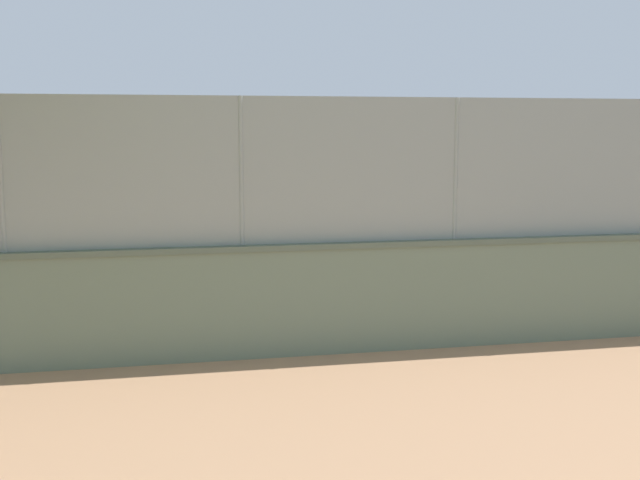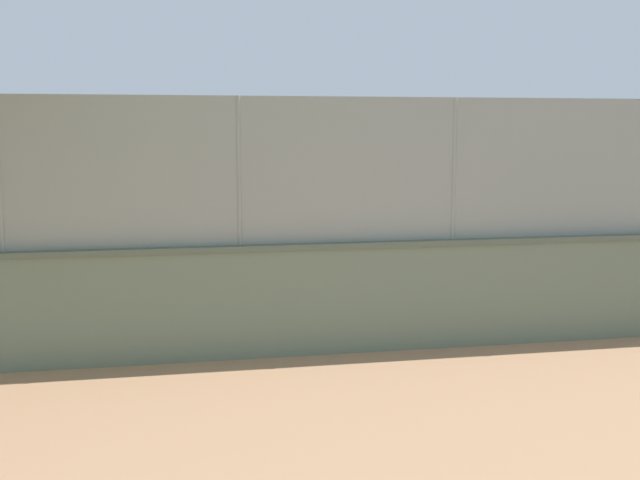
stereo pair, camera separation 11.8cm
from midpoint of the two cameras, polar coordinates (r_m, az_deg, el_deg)
ground_plane at (r=21.84m, az=-3.41°, el=-0.32°), size 260.00×260.00×0.00m
perimeter_wall at (r=11.06m, az=-5.45°, el=-4.39°), size 31.58×0.86×1.59m
fence_panel_on_wall at (r=10.82m, az=-5.58°, el=4.99°), size 31.01×0.54×2.03m
player_near_wall_returning at (r=15.47m, az=-20.27°, el=-0.81°), size 1.19×0.73×1.58m
player_foreground_swinging at (r=17.09m, az=8.73°, el=0.59°), size 1.04×0.78×1.67m
player_baseline_waiting at (r=20.48m, az=11.62°, el=1.56°), size 1.25×0.73×1.56m
spare_ball_by_wall at (r=13.51m, az=10.41°, el=-5.37°), size 0.15×0.15×0.15m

